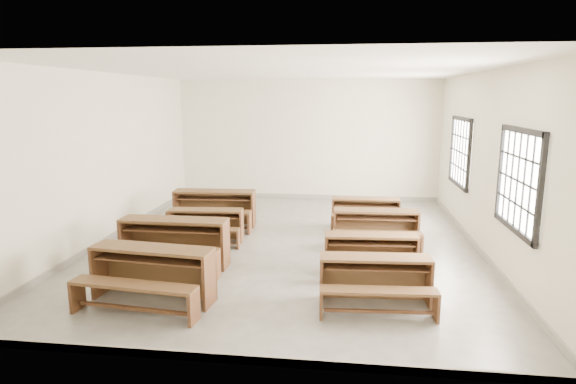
# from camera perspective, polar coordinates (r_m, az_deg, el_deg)

# --- Properties ---
(room) EXTENTS (8.50, 8.50, 3.20)m
(room) POSITION_cam_1_polar(r_m,az_deg,el_deg) (8.80, 0.58, 7.30)
(room) COLOR gray
(room) RESTS_ON ground
(desk_set_0) EXTENTS (1.76, 1.05, 0.76)m
(desk_set_0) POSITION_cam_1_polar(r_m,az_deg,el_deg) (6.82, -15.93, -8.98)
(desk_set_0) COLOR brown
(desk_set_0) RESTS_ON ground
(desk_set_1) EXTENTS (1.76, 0.92, 0.79)m
(desk_set_1) POSITION_cam_1_polar(r_m,az_deg,el_deg) (8.10, -13.43, -5.47)
(desk_set_1) COLOR brown
(desk_set_1) RESTS_ON ground
(desk_set_2) EXTENTS (1.44, 0.82, 0.63)m
(desk_set_2) POSITION_cam_1_polar(r_m,az_deg,el_deg) (9.37, -9.68, -3.65)
(desk_set_2) COLOR brown
(desk_set_2) RESTS_ON ground
(desk_set_3) EXTENTS (1.76, 0.97, 0.78)m
(desk_set_3) POSITION_cam_1_polar(r_m,az_deg,el_deg) (10.42, -8.75, -1.62)
(desk_set_3) COLOR brown
(desk_set_3) RESTS_ON ground
(desk_set_4) EXTENTS (1.52, 0.85, 0.66)m
(desk_set_4) POSITION_cam_1_polar(r_m,az_deg,el_deg) (6.59, 10.30, -9.94)
(desk_set_4) COLOR brown
(desk_set_4) RESTS_ON ground
(desk_set_5) EXTENTS (1.48, 0.83, 0.65)m
(desk_set_5) POSITION_cam_1_polar(r_m,az_deg,el_deg) (7.64, 9.82, -7.00)
(desk_set_5) COLOR brown
(desk_set_5) RESTS_ON ground
(desk_set_6) EXTENTS (1.58, 0.85, 0.70)m
(desk_set_6) POSITION_cam_1_polar(r_m,az_deg,el_deg) (9.04, 10.36, -3.95)
(desk_set_6) COLOR brown
(desk_set_6) RESTS_ON ground
(desk_set_7) EXTENTS (1.42, 0.75, 0.64)m
(desk_set_7) POSITION_cam_1_polar(r_m,az_deg,el_deg) (10.30, 9.17, -2.24)
(desk_set_7) COLOR brown
(desk_set_7) RESTS_ON ground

